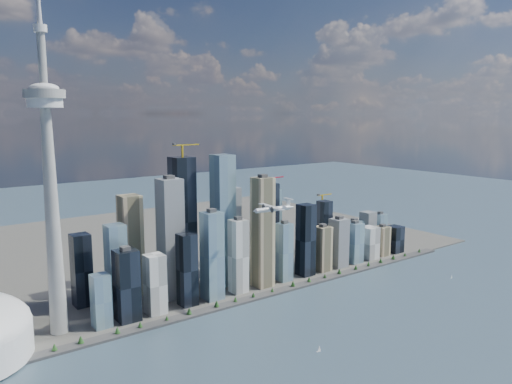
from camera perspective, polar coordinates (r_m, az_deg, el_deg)
ground at (r=729.09m, az=10.81°, el=-17.93°), size 4000.00×4000.00×0.00m
seawall at (r=900.05m, az=-1.24°, el=-12.27°), size 1100.00×22.00×4.00m
land at (r=1276.37m, az=-13.09°, el=-6.10°), size 1400.00×900.00×3.00m
shoreline_trees at (r=897.62m, az=-1.24°, el=-11.87°), size 960.53×7.20×8.80m
skyscraper_cluster at (r=975.24m, az=-1.36°, el=-5.51°), size 736.00×142.00×270.86m
needle_tower at (r=772.79m, az=-22.50°, el=1.44°), size 56.00×56.00×550.50m
airplane at (r=823.91m, az=2.02°, el=-1.89°), size 78.76×69.81×19.19m
sailboat_west at (r=732.94m, az=7.22°, el=-17.41°), size 7.05×2.67×9.73m
sailboat_east at (r=1091.72m, az=21.45°, el=-9.02°), size 5.89×2.18×8.14m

